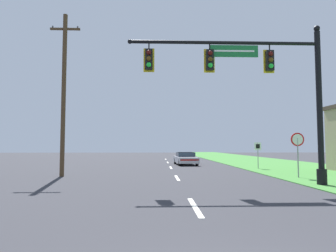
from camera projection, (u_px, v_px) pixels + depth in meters
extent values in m
cube|color=#428438|center=(262.00, 162.00, 33.05)|extent=(10.00, 110.00, 0.04)
cube|color=silver|center=(195.00, 207.00, 8.76)|extent=(0.16, 2.80, 0.01)
cube|color=silver|center=(177.00, 178.00, 16.73)|extent=(0.16, 2.80, 0.01)
cube|color=silver|center=(171.00, 168.00, 24.71)|extent=(0.16, 2.80, 0.01)
cube|color=silver|center=(168.00, 162.00, 32.69)|extent=(0.16, 2.80, 0.01)
cube|color=silver|center=(166.00, 159.00, 40.67)|extent=(0.16, 2.80, 0.01)
cylinder|color=black|center=(322.00, 177.00, 13.63)|extent=(0.44, 0.44, 0.70)
cylinder|color=black|center=(319.00, 107.00, 13.85)|extent=(0.26, 0.26, 7.15)
sphere|color=black|center=(317.00, 29.00, 14.10)|extent=(0.28, 0.28, 0.28)
cylinder|color=black|center=(225.00, 43.00, 13.90)|extent=(8.79, 0.16, 0.16)
sphere|color=black|center=(130.00, 42.00, 13.75)|extent=(0.21, 0.21, 0.21)
cube|color=#196B33|center=(234.00, 51.00, 13.89)|extent=(2.23, 0.06, 0.55)
cube|color=white|center=(234.00, 51.00, 13.85)|extent=(1.88, 0.01, 0.08)
cylinder|color=black|center=(149.00, 46.00, 13.77)|extent=(0.06, 0.06, 0.35)
cube|color=yellow|center=(149.00, 60.00, 13.86)|extent=(0.50, 0.03, 1.11)
cube|color=black|center=(149.00, 59.00, 13.72)|extent=(0.34, 0.24, 0.95)
sphere|color=#4C0F0C|center=(149.00, 52.00, 13.60)|extent=(0.22, 0.22, 0.22)
sphere|color=#51380F|center=(149.00, 59.00, 13.58)|extent=(0.22, 0.22, 0.22)
sphere|color=green|center=(149.00, 65.00, 13.56)|extent=(0.22, 0.22, 0.22)
cylinder|color=black|center=(210.00, 46.00, 13.86)|extent=(0.06, 0.06, 0.35)
cube|color=yellow|center=(209.00, 61.00, 13.95)|extent=(0.50, 0.03, 1.11)
cube|color=black|center=(210.00, 60.00, 13.82)|extent=(0.34, 0.24, 0.95)
sphere|color=#4C0F0C|center=(210.00, 53.00, 13.70)|extent=(0.22, 0.22, 0.22)
sphere|color=#51380F|center=(210.00, 59.00, 13.68)|extent=(0.22, 0.22, 0.22)
sphere|color=green|center=(210.00, 65.00, 13.66)|extent=(0.22, 0.22, 0.22)
cylinder|color=black|center=(269.00, 47.00, 13.96)|extent=(0.06, 0.06, 0.35)
cube|color=yellow|center=(269.00, 61.00, 14.05)|extent=(0.50, 0.03, 1.11)
cube|color=black|center=(270.00, 61.00, 13.92)|extent=(0.34, 0.24, 0.95)
sphere|color=#4C0F0C|center=(271.00, 54.00, 13.80)|extent=(0.22, 0.22, 0.22)
sphere|color=#51380F|center=(271.00, 60.00, 13.78)|extent=(0.22, 0.22, 0.22)
sphere|color=green|center=(271.00, 66.00, 13.76)|extent=(0.22, 0.22, 0.22)
cylinder|color=black|center=(191.00, 161.00, 30.27)|extent=(0.22, 0.64, 0.64)
cylinder|color=black|center=(175.00, 161.00, 30.10)|extent=(0.22, 0.64, 0.64)
cylinder|color=black|center=(197.00, 162.00, 27.25)|extent=(0.22, 0.64, 0.64)
cylinder|color=black|center=(180.00, 162.00, 27.08)|extent=(0.22, 0.64, 0.64)
cube|color=#B7B7BC|center=(186.00, 160.00, 28.69)|extent=(2.14, 4.57, 0.55)
cube|color=#283342|center=(185.00, 154.00, 28.83)|extent=(1.73, 1.98, 0.42)
cube|color=#B7B7BC|center=(185.00, 153.00, 28.84)|extent=(1.69, 1.94, 0.06)
cube|color=#B71414|center=(190.00, 160.00, 26.51)|extent=(1.67, 0.18, 0.14)
cylinder|color=gray|center=(298.00, 158.00, 16.80)|extent=(0.07, 0.07, 2.20)
cylinder|color=red|center=(297.00, 139.00, 16.87)|extent=(0.76, 0.04, 0.76)
cylinder|color=white|center=(298.00, 139.00, 16.84)|extent=(0.61, 0.01, 0.61)
cylinder|color=gray|center=(258.00, 156.00, 23.42)|extent=(0.06, 0.06, 2.00)
cube|color=white|center=(258.00, 146.00, 23.47)|extent=(0.55, 0.04, 0.60)
cube|color=black|center=(258.00, 146.00, 23.44)|extent=(0.31, 0.01, 0.34)
cylinder|color=#4C3823|center=(64.00, 94.00, 17.93)|extent=(0.26, 0.26, 9.80)
cube|color=#4C3823|center=(65.00, 29.00, 18.20)|extent=(1.80, 0.12, 0.12)
cylinder|color=#333338|center=(53.00, 27.00, 18.18)|extent=(0.08, 0.08, 0.12)
cylinder|color=#333338|center=(78.00, 27.00, 18.23)|extent=(0.08, 0.08, 0.12)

